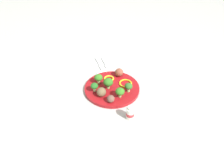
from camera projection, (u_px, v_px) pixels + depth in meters
name	position (u px, v px, depth m)	size (l,w,h in m)	color
ground_plane	(112.00, 89.00, 1.07)	(4.00, 4.00, 0.00)	#B2B2AD
plate	(112.00, 88.00, 1.07)	(0.28, 0.28, 0.02)	maroon
broccoli_floret_front_left	(98.00, 78.00, 1.07)	(0.04, 0.04, 0.05)	#A3C273
broccoli_floret_mid_left	(120.00, 92.00, 0.98)	(0.04, 0.04, 0.05)	#96C475
broccoli_floret_near_rim	(94.00, 86.00, 1.02)	(0.04, 0.04, 0.05)	#ACC47F
broccoli_floret_far_rim	(108.00, 82.00, 1.03)	(0.05, 0.05, 0.06)	#8DCD6F
broccoli_floret_center	(129.00, 86.00, 1.01)	(0.04, 0.04, 0.05)	#A9C779
meatball_back_left	(101.00, 92.00, 1.00)	(0.05, 0.05, 0.05)	brown
meatball_near_rim	(119.00, 72.00, 1.12)	(0.04, 0.04, 0.04)	brown
meatball_front_left	(111.00, 99.00, 0.97)	(0.04, 0.04, 0.04)	brown
pepper_ring_near_rim	(109.00, 79.00, 1.11)	(0.05, 0.05, 0.01)	yellow
pepper_ring_center	(125.00, 83.00, 1.08)	(0.07, 0.07, 0.01)	yellow
napkin	(102.00, 63.00, 1.26)	(0.17, 0.12, 0.01)	white
fork	(105.00, 63.00, 1.25)	(0.12, 0.02, 0.01)	silver
knife	(99.00, 64.00, 1.24)	(0.15, 0.02, 0.01)	silver
yogurt_bottle	(130.00, 113.00, 0.90)	(0.04, 0.04, 0.07)	white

